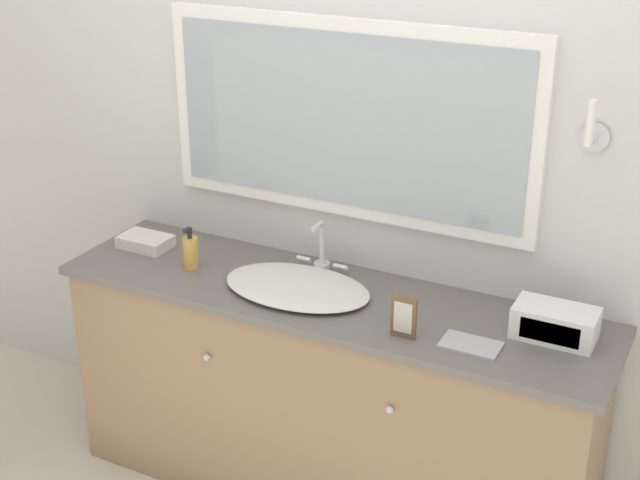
% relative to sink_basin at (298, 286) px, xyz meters
% --- Properties ---
extents(wall_back, '(8.00, 0.18, 2.55)m').
position_rel_sink_basin_xyz_m(wall_back, '(0.11, 0.30, 0.41)').
color(wall_back, silver).
rests_on(wall_back, ground_plane).
extents(vanity_counter, '(1.97, 0.52, 0.85)m').
position_rel_sink_basin_xyz_m(vanity_counter, '(0.11, 0.02, -0.44)').
color(vanity_counter, '#937556').
rests_on(vanity_counter, ground_plane).
extents(sink_basin, '(0.54, 0.39, 0.20)m').
position_rel_sink_basin_xyz_m(sink_basin, '(0.00, 0.00, 0.00)').
color(sink_basin, silver).
rests_on(sink_basin, vanity_counter).
extents(soap_bottle, '(0.06, 0.06, 0.16)m').
position_rel_sink_basin_xyz_m(soap_bottle, '(-0.44, -0.02, 0.04)').
color(soap_bottle, gold).
rests_on(soap_bottle, vanity_counter).
extents(appliance_box, '(0.26, 0.15, 0.10)m').
position_rel_sink_basin_xyz_m(appliance_box, '(0.87, 0.08, 0.03)').
color(appliance_box, white).
rests_on(appliance_box, vanity_counter).
extents(picture_frame, '(0.08, 0.01, 0.14)m').
position_rel_sink_basin_xyz_m(picture_frame, '(0.45, -0.13, 0.05)').
color(picture_frame, brown).
rests_on(picture_frame, vanity_counter).
extents(hand_towel_near_sink, '(0.20, 0.13, 0.05)m').
position_rel_sink_basin_xyz_m(hand_towel_near_sink, '(-0.70, 0.06, 0.00)').
color(hand_towel_near_sink, silver).
rests_on(hand_towel_near_sink, vanity_counter).
extents(metal_tray, '(0.18, 0.11, 0.01)m').
position_rel_sink_basin_xyz_m(metal_tray, '(0.66, -0.09, -0.01)').
color(metal_tray, '#ADADB2').
rests_on(metal_tray, vanity_counter).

